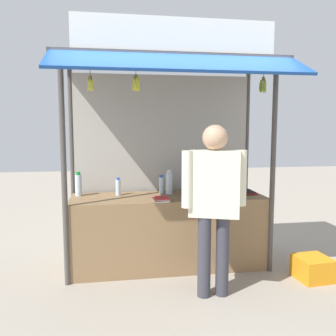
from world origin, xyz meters
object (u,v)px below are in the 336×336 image
(water_bottle_left, at_px, (187,183))
(water_bottle_back_left, at_px, (161,185))
(water_bottle_back_right, at_px, (118,187))
(magazine_stack_right, at_px, (161,199))
(water_bottle_far_left, at_px, (78,185))
(water_bottle_mid_right, at_px, (243,181))
(water_bottle_front_right, at_px, (169,183))
(banana_bunch_leftmost, at_px, (136,84))
(vendor_person, at_px, (214,195))
(magazine_stack_rear_center, at_px, (246,192))
(banana_bunch_inner_right, at_px, (263,86))
(banana_bunch_inner_left, at_px, (90,84))
(plastic_crate, at_px, (313,268))
(magazine_stack_mid_left, at_px, (218,195))

(water_bottle_left, xyz_separation_m, water_bottle_back_left, (-0.32, 0.08, -0.03))
(water_bottle_back_right, xyz_separation_m, magazine_stack_right, (0.49, -0.41, -0.09))
(water_bottle_back_left, bearing_deg, water_bottle_far_left, -179.43)
(water_bottle_mid_right, relative_size, water_bottle_far_left, 0.90)
(water_bottle_front_right, distance_m, banana_bunch_leftmost, 1.37)
(water_bottle_left, bearing_deg, water_bottle_back_right, 177.83)
(vendor_person, bearing_deg, magazine_stack_rear_center, -108.00)
(water_bottle_left, relative_size, banana_bunch_inner_right, 1.16)
(water_bottle_front_right, relative_size, banana_bunch_leftmost, 1.16)
(banana_bunch_leftmost, relative_size, banana_bunch_inner_left, 0.99)
(water_bottle_mid_right, xyz_separation_m, plastic_crate, (0.50, -0.94, -0.88))
(water_bottle_mid_right, bearing_deg, banana_bunch_inner_left, -159.11)
(water_bottle_far_left, distance_m, vendor_person, 1.78)
(magazine_stack_rear_center, relative_size, vendor_person, 0.16)
(water_bottle_far_left, distance_m, plastic_crate, 2.94)
(vendor_person, bearing_deg, banana_bunch_inner_right, -129.20)
(water_bottle_front_right, height_order, vendor_person, vendor_person)
(water_bottle_back_right, height_order, water_bottle_far_left, water_bottle_far_left)
(banana_bunch_leftmost, xyz_separation_m, vendor_person, (0.74, -0.40, -1.12))
(magazine_stack_right, distance_m, vendor_person, 0.78)
(magazine_stack_rear_center, relative_size, banana_bunch_inner_left, 1.05)
(water_bottle_mid_right, xyz_separation_m, magazine_stack_right, (-1.19, -0.52, -0.11))
(magazine_stack_rear_center, height_order, plastic_crate, magazine_stack_rear_center)
(banana_bunch_inner_right, bearing_deg, banana_bunch_leftmost, 179.91)
(water_bottle_mid_right, relative_size, vendor_person, 0.15)
(banana_bunch_inner_left, height_order, plastic_crate, banana_bunch_inner_left)
(vendor_person, xyz_separation_m, plastic_crate, (1.24, 0.20, -0.93))
(water_bottle_mid_right, bearing_deg, water_bottle_left, -169.75)
(water_bottle_far_left, distance_m, water_bottle_front_right, 1.13)
(water_bottle_left, height_order, magazine_stack_rear_center, water_bottle_left)
(water_bottle_far_left, xyz_separation_m, water_bottle_front_right, (1.13, -0.07, 0.01))
(water_bottle_far_left, height_order, water_bottle_front_right, water_bottle_front_right)
(water_bottle_front_right, bearing_deg, water_bottle_left, -0.53)
(water_bottle_back_left, bearing_deg, water_bottle_back_right, -175.21)
(water_bottle_left, distance_m, magazine_stack_right, 0.56)
(vendor_person, bearing_deg, water_bottle_back_right, -28.05)
(water_bottle_back_right, bearing_deg, vendor_person, -47.72)
(water_bottle_left, distance_m, water_bottle_mid_right, 0.81)
(plastic_crate, bearing_deg, banana_bunch_inner_left, 175.33)
(water_bottle_left, xyz_separation_m, banana_bunch_leftmost, (-0.68, -0.60, 1.15))
(magazine_stack_rear_center, bearing_deg, magazine_stack_mid_left, -155.72)
(water_bottle_mid_right, relative_size, magazine_stack_right, 1.09)
(water_bottle_left, height_order, water_bottle_front_right, water_bottle_front_right)
(magazine_stack_right, xyz_separation_m, banana_bunch_leftmost, (-0.29, -0.22, 1.28))
(water_bottle_far_left, xyz_separation_m, magazine_stack_right, (0.97, -0.45, -0.12))
(water_bottle_back_left, height_order, water_bottle_far_left, water_bottle_far_left)
(water_bottle_left, distance_m, banana_bunch_inner_right, 1.49)
(banana_bunch_inner_right, relative_size, banana_bunch_inner_left, 0.98)
(banana_bunch_inner_right, bearing_deg, water_bottle_front_right, 147.78)
(banana_bunch_inner_left, bearing_deg, water_bottle_front_right, 33.30)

